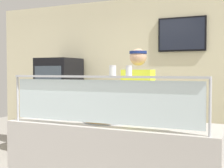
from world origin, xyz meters
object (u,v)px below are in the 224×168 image
object	(u,v)px
pepper_flake_shaker	(129,71)
drink_fridge	(59,107)
pizza_tray	(106,120)
worker_figure	(138,109)
pizza_server	(103,118)
parmesan_shaker	(113,71)

from	to	relation	value
pepper_flake_shaker	drink_fridge	world-z (taller)	drink_fridge
pizza_tray	drink_fridge	distance (m)	2.30
pizza_tray	worker_figure	world-z (taller)	worker_figure
pizza_server	parmesan_shaker	bearing A→B (deg)	-59.18
pepper_flake_shaker	worker_figure	distance (m)	1.16
pizza_tray	worker_figure	distance (m)	0.72
pepper_flake_shaker	drink_fridge	size ratio (longest dim) A/B	0.06
pizza_server	worker_figure	world-z (taller)	worker_figure
worker_figure	drink_fridge	world-z (taller)	worker_figure
pepper_flake_shaker	parmesan_shaker	bearing A→B (deg)	180.00
pizza_tray	pepper_flake_shaker	xyz separation A→B (m)	(0.38, -0.31, 0.51)
pepper_flake_shaker	worker_figure	world-z (taller)	worker_figure
pizza_tray	pepper_flake_shaker	size ratio (longest dim) A/B	5.04
pizza_server	drink_fridge	world-z (taller)	drink_fridge
pepper_flake_shaker	worker_figure	size ratio (longest dim) A/B	0.05
pizza_server	pizza_tray	bearing A→B (deg)	40.69
pizza_server	drink_fridge	bearing A→B (deg)	126.71
pizza_tray	pizza_server	size ratio (longest dim) A/B	1.69
worker_figure	parmesan_shaker	bearing A→B (deg)	-83.70
worker_figure	pepper_flake_shaker	bearing A→B (deg)	-75.08
pizza_tray	worker_figure	bearing A→B (deg)	81.28
parmesan_shaker	drink_fridge	world-z (taller)	drink_fridge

